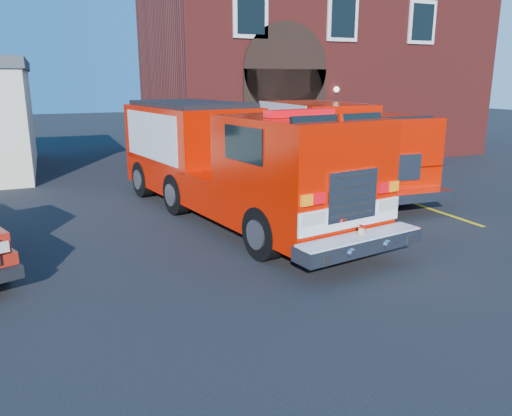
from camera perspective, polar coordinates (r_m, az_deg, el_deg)
name	(u,v)px	position (r m, az deg, el deg)	size (l,w,h in m)	color
ground	(234,254)	(10.62, -2.49, -5.31)	(100.00, 100.00, 0.00)	black
parking_stripe_near	(441,213)	(14.80, 20.41, -0.49)	(0.12, 3.00, 0.01)	yellow
parking_stripe_mid	(377,191)	(17.04, 13.62, 1.90)	(0.12, 3.00, 0.01)	yellow
parking_stripe_far	(330,176)	(19.49, 8.46, 3.69)	(0.12, 3.00, 0.01)	yellow
fire_station	(305,66)	(26.47, 5.60, 15.82)	(15.20, 10.20, 8.45)	maroon
fire_engine	(230,160)	(13.20, -2.96, 5.55)	(4.39, 10.03, 2.99)	black
secondary_truck	(330,142)	(17.35, 8.50, 7.44)	(3.02, 8.70, 2.79)	black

